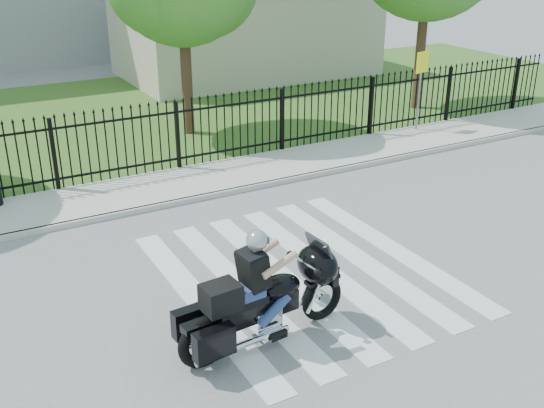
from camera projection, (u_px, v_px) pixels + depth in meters
ground at (303, 273)px, 11.38m from camera, size 120.00×120.00×0.00m
crosswalk at (303, 273)px, 11.37m from camera, size 5.00×5.50×0.01m
sidewalk at (195, 182)px, 15.37m from camera, size 40.00×2.00×0.12m
curb at (212, 195)px, 14.57m from camera, size 40.00×0.12×0.12m
grass_strip at (113, 116)px, 21.01m from camera, size 40.00×12.00×0.02m
iron_fence at (178, 137)px, 15.84m from camera, size 26.00×0.04×1.80m
building_low at (246, 32)px, 26.67m from camera, size 10.00×6.00×3.50m
motorcycle_rider at (261, 297)px, 9.17m from camera, size 2.85×1.01×1.88m
traffic_sign at (421, 75)px, 18.61m from camera, size 0.50×0.14×2.32m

